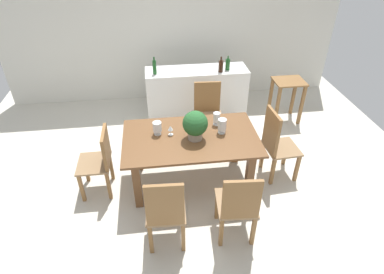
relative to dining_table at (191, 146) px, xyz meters
The scene contains 18 objects.
ground_plane 0.63m from the dining_table, 90.00° to the left, with size 7.04×7.04×0.00m, color beige.
back_wall 2.80m from the dining_table, 90.00° to the left, with size 6.40×0.10×2.60m, color silver.
dining_table is the anchor object (origin of this frame).
chair_foot_end 1.17m from the dining_table, ahead, with size 0.47×0.48×1.06m.
chair_far_right 1.11m from the dining_table, 68.68° to the left, with size 0.49×0.48×0.99m.
chair_near_left 1.11m from the dining_table, 111.18° to the right, with size 0.45×0.48×1.02m.
chair_near_right 1.10m from the dining_table, 69.50° to the right, with size 0.47×0.51×0.99m.
chair_head_end 1.19m from the dining_table, behind, with size 0.42×0.47×0.93m.
flower_centerpiece 0.35m from the dining_table, 37.38° to the right, with size 0.32×0.33×0.39m.
crystal_vase_left 0.50m from the dining_table, 164.03° to the left, with size 0.11×0.11×0.18m.
crystal_vase_center_near 0.49m from the dining_table, ahead, with size 0.11×0.11×0.21m.
crystal_vase_right 0.52m from the dining_table, 33.32° to the left, with size 0.09×0.09×0.18m.
wine_glass 0.35m from the dining_table, 161.53° to the left, with size 0.07×0.07×0.14m.
kitchen_counter 1.80m from the dining_table, 79.53° to the left, with size 1.77×0.54×0.94m, color silver.
wine_bottle_green 1.81m from the dining_table, 66.09° to the left, with size 0.08×0.08×0.27m.
wine_bottle_clear 1.77m from the dining_table, 103.22° to the left, with size 0.06×0.06×0.29m.
wine_bottle_amber 1.93m from the dining_table, 63.25° to the left, with size 0.08×0.08×0.24m.
side_table 2.40m from the dining_table, 37.46° to the left, with size 0.52×0.45×0.77m.
Camera 1 is at (-0.42, -3.49, 3.12)m, focal length 30.01 mm.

